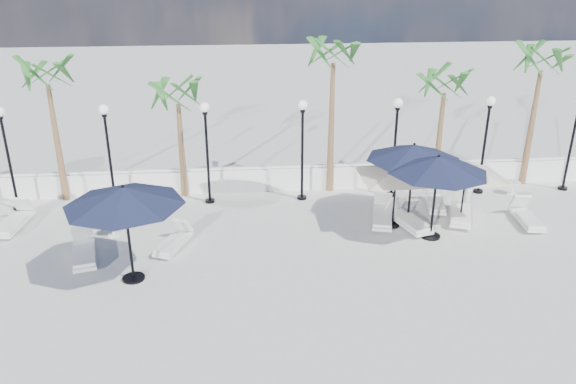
{
  "coord_description": "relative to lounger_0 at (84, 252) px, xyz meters",
  "views": [
    {
      "loc": [
        -2.34,
        -13.19,
        8.43
      ],
      "look_at": [
        -0.8,
        3.59,
        1.5
      ],
      "focal_mm": 35.0,
      "sensor_mm": 36.0,
      "label": 1
    }
  ],
  "objects": [
    {
      "name": "ground",
      "position": [
        7.16,
        -2.41,
        -0.26
      ],
      "size": [
        100.0,
        100.0,
        0.0
      ],
      "primitive_type": "plane",
      "color": "#ABABA5",
      "rests_on": "ground"
    },
    {
      "name": "balustrade",
      "position": [
        7.16,
        5.09,
        0.21
      ],
      "size": [
        26.0,
        0.3,
        1.01
      ],
      "color": "silver",
      "rests_on": "ground"
    },
    {
      "name": "lamppost_0",
      "position": [
        -3.34,
        4.09,
        2.24
      ],
      "size": [
        0.36,
        0.36,
        3.84
      ],
      "color": "black",
      "rests_on": "ground"
    },
    {
      "name": "lamppost_1",
      "position": [
        0.16,
        4.09,
        2.24
      ],
      "size": [
        0.36,
        0.36,
        3.84
      ],
      "color": "black",
      "rests_on": "ground"
    },
    {
      "name": "lamppost_2",
      "position": [
        3.66,
        4.09,
        2.24
      ],
      "size": [
        0.36,
        0.36,
        3.84
      ],
      "color": "black",
      "rests_on": "ground"
    },
    {
      "name": "lamppost_3",
      "position": [
        7.16,
        4.09,
        2.24
      ],
      "size": [
        0.36,
        0.36,
        3.84
      ],
      "color": "black",
      "rests_on": "ground"
    },
    {
      "name": "lamppost_4",
      "position": [
        10.66,
        4.09,
        2.24
      ],
      "size": [
        0.36,
        0.36,
        3.84
      ],
      "color": "black",
      "rests_on": "ground"
    },
    {
      "name": "lamppost_5",
      "position": [
        14.16,
        4.09,
        2.24
      ],
      "size": [
        0.36,
        0.36,
        3.84
      ],
      "color": "black",
      "rests_on": "ground"
    },
    {
      "name": "lamppost_6",
      "position": [
        17.66,
        4.09,
        2.24
      ],
      "size": [
        0.36,
        0.36,
        3.84
      ],
      "color": "black",
      "rests_on": "ground"
    },
    {
      "name": "palm_0",
      "position": [
        -1.84,
        4.89,
        4.28
      ],
      "size": [
        2.6,
        2.6,
        5.5
      ],
      "color": "brown",
      "rests_on": "ground"
    },
    {
      "name": "palm_1",
      "position": [
        2.66,
        4.89,
        3.5
      ],
      "size": [
        2.6,
        2.6,
        4.7
      ],
      "color": "brown",
      "rests_on": "ground"
    },
    {
      "name": "palm_2",
      "position": [
        8.36,
        4.89,
        4.86
      ],
      "size": [
        2.6,
        2.6,
        6.1
      ],
      "color": "brown",
      "rests_on": "ground"
    },
    {
      "name": "palm_3",
      "position": [
        12.66,
        4.89,
        3.69
      ],
      "size": [
        2.6,
        2.6,
        4.9
      ],
      "color": "brown",
      "rests_on": "ground"
    },
    {
      "name": "palm_4",
      "position": [
        16.36,
        4.89,
        4.47
      ],
      "size": [
        2.6,
        2.6,
        5.7
      ],
      "color": "brown",
      "rests_on": "ground"
    },
    {
      "name": "lounger_0",
      "position": [
        0.0,
        0.0,
        0.0
      ],
      "size": [
        1.13,
        2.13,
        0.76
      ],
      "rotation": [
        0.0,
        0.0,
        0.25
      ],
      "color": "silver",
      "rests_on": "ground"
    },
    {
      "name": "lounger_1",
      "position": [
        -2.9,
        2.42,
        0.0
      ],
      "size": [
        0.86,
        2.1,
        0.77
      ],
      "rotation": [
        0.0,
        0.0,
        -0.1
      ],
      "color": "silver",
      "rests_on": "ground"
    },
    {
      "name": "lounger_2",
      "position": [
        2.65,
        0.49,
        -0.03
      ],
      "size": [
        1.18,
        1.86,
        0.67
      ],
      "rotation": [
        0.0,
        0.0,
        -0.37
      ],
      "color": "silver",
      "rests_on": "ground"
    },
    {
      "name": "lounger_3",
      "position": [
        9.71,
        1.77,
        -0.0
      ],
      "size": [
        1.13,
        2.11,
        0.76
      ],
      "rotation": [
        0.0,
        0.0,
        -0.25
      ],
      "color": "silver",
      "rests_on": "ground"
    },
    {
      "name": "lounger_4",
      "position": [
        12.52,
        1.75,
        0.01
      ],
      "size": [
        1.4,
        2.23,
        0.8
      ],
      "rotation": [
        0.0,
        0.0,
        -0.37
      ],
      "color": "silver",
      "rests_on": "ground"
    },
    {
      "name": "lounger_5",
      "position": [
        11.96,
        2.82,
        -0.03
      ],
      "size": [
        0.96,
        1.91,
        0.68
      ],
      "rotation": [
        0.0,
        0.0,
        -0.21
      ],
      "color": "silver",
      "rests_on": "ground"
    },
    {
      "name": "lounger_6",
      "position": [
        10.51,
        1.34,
        0.0
      ],
      "size": [
        1.23,
        2.17,
        0.77
      ],
      "rotation": [
        0.0,
        0.0,
        0.3
      ],
      "color": "silver",
      "rests_on": "ground"
    },
    {
      "name": "lounger_7",
      "position": [
        14.68,
        1.21,
        -0.02
      ],
      "size": [
        0.81,
        1.97,
        0.72
      ],
      "rotation": [
        0.0,
        0.0,
        -0.1
      ],
      "color": "silver",
      "rests_on": "ground"
    },
    {
      "name": "side_table_1",
      "position": [
        0.56,
        1.57,
        0.05
      ],
      "size": [
        0.52,
        0.52,
        0.5
      ],
      "color": "silver",
      "rests_on": "ground"
    },
    {
      "name": "side_table_2",
      "position": [
        15.41,
        3.79,
        0.05
      ],
      "size": [
        0.53,
        0.53,
        0.51
      ],
      "color": "silver",
      "rests_on": "ground"
    },
    {
      "name": "parasol_navy_left",
      "position": [
        1.68,
        -1.32,
        2.31
      ],
      "size": [
        3.3,
        3.3,
        2.92
      ],
      "color": "black",
      "rests_on": "ground"
    },
    {
      "name": "parasol_navy_mid",
      "position": [
        10.63,
        1.76,
        2.27
      ],
      "size": [
        3.2,
        3.2,
        2.87
      ],
      "color": "black",
      "rests_on": "ground"
    },
    {
      "name": "parasol_navy_right",
      "position": [
        11.02,
        0.49,
        2.27
      ],
      "size": [
        3.21,
        3.21,
        2.88
      ],
      "color": "black",
      "rests_on": "ground"
    },
    {
      "name": "parasol_cream_sq_a",
      "position": [
        9.99,
        1.43,
        1.87
      ],
      "size": [
        4.68,
        4.68,
        2.3
      ],
      "color": "black",
      "rests_on": "ground"
    },
    {
      "name": "parasol_cream_sq_b",
      "position": [
        12.45,
        1.57,
        1.72
      ],
      "size": [
        4.28,
        4.28,
        2.14
      ],
      "color": "black",
      "rests_on": "ground"
    }
  ]
}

